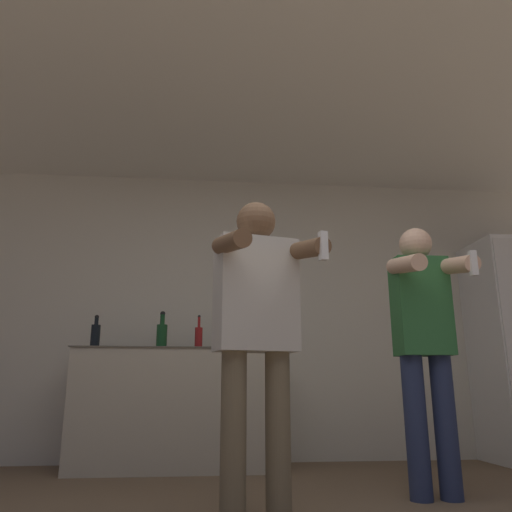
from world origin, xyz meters
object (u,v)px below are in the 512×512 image
bottle_green_wine (199,337)px  person_woman_foreground (257,320)px  bottle_tall_gin (162,334)px  person_man_side (424,333)px  bottle_brown_liquor (245,337)px  bottle_red_label (233,333)px  bottle_short_whiskey (95,335)px

bottle_green_wine → person_woman_foreground: (0.32, -1.58, -0.06)m
bottle_green_wine → bottle_tall_gin: 0.30m
bottle_green_wine → person_man_side: size_ratio=0.17×
bottle_brown_liquor → bottle_green_wine: size_ratio=0.96×
bottle_brown_liquor → bottle_red_label: (-0.10, -0.00, 0.03)m
bottle_red_label → bottle_tall_gin: bottle_red_label is taller
bottle_brown_liquor → person_man_side: size_ratio=0.17×
bottle_short_whiskey → person_man_side: size_ratio=0.17×
bottle_tall_gin → bottle_green_wine: bearing=0.0°
bottle_brown_liquor → bottle_tall_gin: 0.68m
bottle_red_label → bottle_green_wine: bearing=180.0°
bottle_green_wine → bottle_tall_gin: bearing=180.0°
bottle_brown_liquor → person_woman_foreground: person_woman_foreground is taller
bottle_tall_gin → person_woman_foreground: (0.62, -1.58, -0.08)m
bottle_tall_gin → person_man_side: 2.07m
bottle_short_whiskey → person_woman_foreground: 1.95m
bottle_brown_liquor → bottle_red_label: 0.11m
person_man_side → bottle_red_label: bearing=132.3°
bottle_green_wine → person_man_side: bearing=-41.2°
person_woman_foreground → person_man_side: bearing=19.2°
bottle_brown_liquor → person_man_side: (1.00, -1.21, -0.09)m
bottle_green_wine → person_man_side: 1.84m
bottle_brown_liquor → bottle_short_whiskey: 1.20m
bottle_red_label → person_man_side: 1.64m
bottle_red_label → person_woman_foreground: person_woman_foreground is taller
person_woman_foreground → bottle_tall_gin: bearing=111.5°
bottle_short_whiskey → person_man_side: (2.20, -1.21, -0.09)m
bottle_red_label → person_man_side: (1.10, -1.21, -0.12)m
person_woman_foreground → bottle_red_label: bearing=91.6°
bottle_brown_liquor → bottle_green_wine: bearing=-180.0°
bottle_brown_liquor → bottle_tall_gin: bottle_tall_gin is taller
person_man_side → bottle_tall_gin: bearing=144.2°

